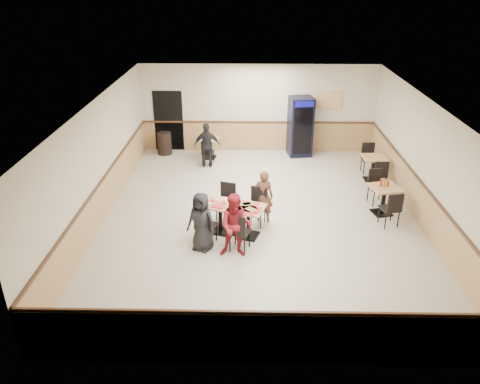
{
  "coord_description": "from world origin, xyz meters",
  "views": [
    {
      "loc": [
        -0.31,
        -10.65,
        5.77
      ],
      "look_at": [
        -0.51,
        -0.5,
        0.95
      ],
      "focal_mm": 35.0,
      "sensor_mm": 36.0,
      "label": 1
    }
  ],
  "objects_px": {
    "side_table_far": "(374,165)",
    "side_table_near": "(384,196)",
    "diner_woman_right": "(236,226)",
    "diner_man_opposite": "(263,196)",
    "main_table": "(234,215)",
    "diner_woman_left": "(201,222)",
    "pepsi_cooler": "(300,127)",
    "trash_bin": "(165,143)",
    "lone_diner": "(207,145)",
    "back_table": "(209,145)"
  },
  "relations": [
    {
      "from": "diner_woman_right",
      "to": "side_table_far",
      "type": "relative_size",
      "value": 1.98
    },
    {
      "from": "diner_woman_left",
      "to": "main_table",
      "type": "bearing_deg",
      "value": 68.06
    },
    {
      "from": "diner_woman_left",
      "to": "back_table",
      "type": "bearing_deg",
      "value": 117.1
    },
    {
      "from": "pepsi_cooler",
      "to": "diner_woman_left",
      "type": "bearing_deg",
      "value": -122.73
    },
    {
      "from": "side_table_far",
      "to": "back_table",
      "type": "relative_size",
      "value": 1.06
    },
    {
      "from": "diner_man_opposite",
      "to": "diner_woman_right",
      "type": "bearing_deg",
      "value": 76.94
    },
    {
      "from": "side_table_near",
      "to": "main_table",
      "type": "bearing_deg",
      "value": -163.71
    },
    {
      "from": "main_table",
      "to": "pepsi_cooler",
      "type": "relative_size",
      "value": 0.79
    },
    {
      "from": "lone_diner",
      "to": "pepsi_cooler",
      "type": "relative_size",
      "value": 0.72
    },
    {
      "from": "diner_woman_left",
      "to": "trash_bin",
      "type": "height_order",
      "value": "diner_woman_left"
    },
    {
      "from": "main_table",
      "to": "diner_woman_left",
      "type": "relative_size",
      "value": 1.14
    },
    {
      "from": "lone_diner",
      "to": "side_table_near",
      "type": "height_order",
      "value": "lone_diner"
    },
    {
      "from": "side_table_far",
      "to": "pepsi_cooler",
      "type": "xyz_separation_m",
      "value": [
        -2.01,
        2.18,
        0.5
      ]
    },
    {
      "from": "main_table",
      "to": "side_table_near",
      "type": "bearing_deg",
      "value": 34.58
    },
    {
      "from": "side_table_near",
      "to": "lone_diner",
      "type": "bearing_deg",
      "value": 146.78
    },
    {
      "from": "side_table_far",
      "to": "side_table_near",
      "type": "bearing_deg",
      "value": -96.7
    },
    {
      "from": "side_table_far",
      "to": "trash_bin",
      "type": "xyz_separation_m",
      "value": [
        -6.65,
        2.14,
        -0.12
      ]
    },
    {
      "from": "diner_woman_right",
      "to": "diner_man_opposite",
      "type": "height_order",
      "value": "diner_woman_right"
    },
    {
      "from": "diner_woman_right",
      "to": "pepsi_cooler",
      "type": "distance_m",
      "value": 6.69
    },
    {
      "from": "diner_man_opposite",
      "to": "trash_bin",
      "type": "distance_m",
      "value": 5.75
    },
    {
      "from": "diner_man_opposite",
      "to": "trash_bin",
      "type": "height_order",
      "value": "diner_man_opposite"
    },
    {
      "from": "diner_woman_right",
      "to": "diner_man_opposite",
      "type": "xyz_separation_m",
      "value": [
        0.64,
        1.62,
        -0.07
      ]
    },
    {
      "from": "diner_woman_left",
      "to": "side_table_near",
      "type": "bearing_deg",
      "value": 45.88
    },
    {
      "from": "diner_man_opposite",
      "to": "trash_bin",
      "type": "relative_size",
      "value": 1.79
    },
    {
      "from": "side_table_near",
      "to": "diner_woman_left",
      "type": "bearing_deg",
      "value": -158.37
    },
    {
      "from": "pepsi_cooler",
      "to": "trash_bin",
      "type": "height_order",
      "value": "pepsi_cooler"
    },
    {
      "from": "diner_woman_right",
      "to": "pepsi_cooler",
      "type": "height_order",
      "value": "pepsi_cooler"
    },
    {
      "from": "diner_woman_left",
      "to": "pepsi_cooler",
      "type": "height_order",
      "value": "pepsi_cooler"
    },
    {
      "from": "lone_diner",
      "to": "back_table",
      "type": "distance_m",
      "value": 0.82
    },
    {
      "from": "diner_woman_left",
      "to": "diner_man_opposite",
      "type": "bearing_deg",
      "value": 68.06
    },
    {
      "from": "lone_diner",
      "to": "side_table_far",
      "type": "relative_size",
      "value": 1.91
    },
    {
      "from": "side_table_far",
      "to": "back_table",
      "type": "xyz_separation_m",
      "value": [
        -5.08,
        1.79,
        -0.05
      ]
    },
    {
      "from": "main_table",
      "to": "back_table",
      "type": "bearing_deg",
      "value": 119.45
    },
    {
      "from": "pepsi_cooler",
      "to": "side_table_far",
      "type": "bearing_deg",
      "value": -55.61
    },
    {
      "from": "diner_man_opposite",
      "to": "back_table",
      "type": "bearing_deg",
      "value": -60.05
    },
    {
      "from": "main_table",
      "to": "trash_bin",
      "type": "bearing_deg",
      "value": 133.75
    },
    {
      "from": "diner_woman_right",
      "to": "diner_man_opposite",
      "type": "bearing_deg",
      "value": 72.86
    },
    {
      "from": "lone_diner",
      "to": "trash_bin",
      "type": "relative_size",
      "value": 1.9
    },
    {
      "from": "pepsi_cooler",
      "to": "side_table_near",
      "type": "bearing_deg",
      "value": -76.15
    },
    {
      "from": "back_table",
      "to": "pepsi_cooler",
      "type": "relative_size",
      "value": 0.36
    },
    {
      "from": "diner_woman_left",
      "to": "back_table",
      "type": "height_order",
      "value": "diner_woman_left"
    },
    {
      "from": "pepsi_cooler",
      "to": "trash_bin",
      "type": "bearing_deg",
      "value": 172.22
    },
    {
      "from": "trash_bin",
      "to": "pepsi_cooler",
      "type": "bearing_deg",
      "value": 0.53
    },
    {
      "from": "main_table",
      "to": "side_table_far",
      "type": "bearing_deg",
      "value": 56.92
    },
    {
      "from": "side_table_near",
      "to": "pepsi_cooler",
      "type": "distance_m",
      "value": 4.69
    },
    {
      "from": "main_table",
      "to": "diner_woman_right",
      "type": "xyz_separation_m",
      "value": [
        0.07,
        -0.94,
        0.24
      ]
    },
    {
      "from": "side_table_far",
      "to": "trash_bin",
      "type": "relative_size",
      "value": 0.99
    },
    {
      "from": "pepsi_cooler",
      "to": "trash_bin",
      "type": "distance_m",
      "value": 4.68
    },
    {
      "from": "diner_woman_right",
      "to": "pepsi_cooler",
      "type": "relative_size",
      "value": 0.75
    },
    {
      "from": "lone_diner",
      "to": "trash_bin",
      "type": "bearing_deg",
      "value": -38.49
    }
  ]
}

